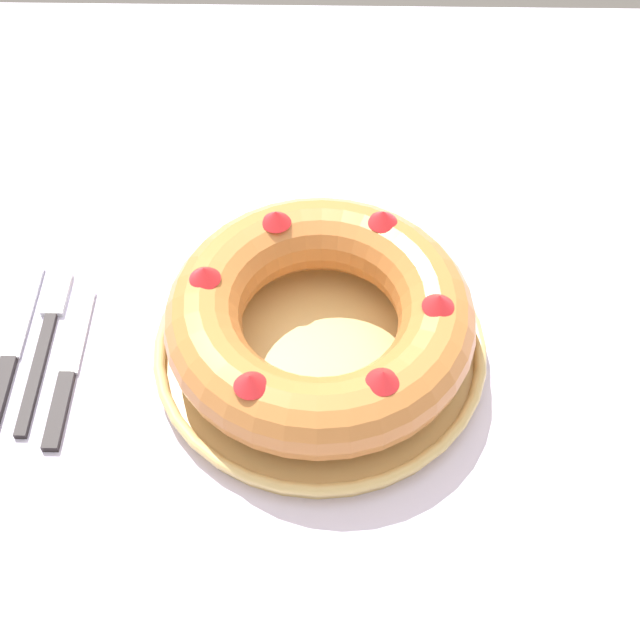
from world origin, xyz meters
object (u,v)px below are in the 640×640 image
object	(u,v)px
bundt_cake	(320,320)
serving_knife	(9,361)
serving_dish	(320,350)
fork	(46,337)
cake_knife	(67,376)

from	to	relation	value
bundt_cake	serving_knife	xyz separation A→B (m)	(-0.32, -0.01, -0.06)
serving_dish	bundt_cake	xyz separation A→B (m)	(0.00, 0.00, 0.05)
fork	serving_knife	xyz separation A→B (m)	(-0.03, -0.03, 0.00)
fork	serving_knife	distance (m)	0.05
serving_dish	cake_knife	xyz separation A→B (m)	(-0.26, -0.03, -0.01)
fork	serving_knife	bearing A→B (deg)	-137.91
serving_dish	bundt_cake	size ratio (longest dim) A/B	1.11
bundt_cake	fork	size ratio (longest dim) A/B	1.46
serving_dish	serving_knife	xyz separation A→B (m)	(-0.32, -0.01, -0.01)
serving_dish	serving_knife	size ratio (longest dim) A/B	1.50
fork	serving_knife	world-z (taller)	serving_knife
serving_dish	fork	world-z (taller)	serving_dish
fork	serving_dish	bearing A→B (deg)	-6.77
bundt_cake	fork	xyz separation A→B (m)	(-0.29, 0.02, -0.06)
cake_knife	bundt_cake	bearing A→B (deg)	12.44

